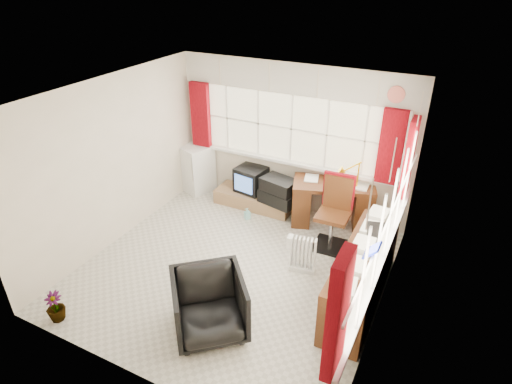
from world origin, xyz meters
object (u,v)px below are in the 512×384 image
office_chair (209,305)px  radiator (303,257)px  task_chair (335,209)px  crt_tv (251,179)px  desk (332,201)px  tv_bench (254,199)px  mini_fridge (197,168)px  credenza (362,274)px  desk_lamp (359,169)px

office_chair → radiator: (0.57, 1.52, -0.16)m
task_chair → crt_tv: 1.78m
desk → tv_bench: size_ratio=1.01×
desk → tv_bench: bearing=-176.7°
crt_tv → mini_fridge: (-1.15, 0.02, -0.03)m
task_chair → credenza: size_ratio=0.57×
office_chair → desk: bearing=39.0°
tv_bench → task_chair: bearing=-16.6°
tv_bench → crt_tv: bearing=146.7°
tv_bench → mini_fridge: 1.29m
desk_lamp → crt_tv: 1.93m
desk_lamp → tv_bench: (-1.75, -0.08, -0.93)m
desk → crt_tv: size_ratio=2.59×
mini_fridge → radiator: bearing=-27.5°
radiator → credenza: size_ratio=0.27×
credenza → mini_fridge: size_ratio=2.28×
tv_bench → office_chair: bearing=-73.3°
office_chair → mini_fridge: mini_fridge is taller
desk → credenza: bearing=-60.9°
desk_lamp → tv_bench: 1.98m
office_chair → task_chair: bearing=32.0°
desk_lamp → tv_bench: size_ratio=0.32×
crt_tv → task_chair: bearing=-17.7°
desk_lamp → office_chair: desk_lamp is taller
radiator → tv_bench: 1.93m
credenza → crt_tv: 2.86m
desk → task_chair: bearing=-69.9°
task_chair → crt_tv: task_chair is taller
desk_lamp → radiator: (-0.33, -1.39, -0.83)m
credenza → tv_bench: size_ratio=1.43×
desk_lamp → task_chair: desk_lamp is taller
credenza → tv_bench: (-2.28, 1.52, -0.27)m
desk → radiator: (0.03, -1.39, -0.19)m
credenza → mini_fridge: (-3.53, 1.60, 0.04)m
office_chair → mini_fridge: bearing=85.3°
tv_bench → credenza: bearing=-33.7°
office_chair → crt_tv: (-0.95, 2.89, 0.09)m
crt_tv → credenza: bearing=-33.7°
crt_tv → mini_fridge: 1.15m
task_chair → mini_fridge: (-2.84, 0.55, -0.17)m
tv_bench → radiator: bearing=-42.7°
task_chair → radiator: size_ratio=2.11×
desk → mini_fridge: (-2.64, -0.00, 0.03)m
task_chair → mini_fridge: bearing=169.0°
radiator → tv_bench: radiator is taller
task_chair → mini_fridge: size_ratio=1.30×
tv_bench → crt_tv: size_ratio=2.56×
office_chair → radiator: office_chair is taller
tv_bench → desk_lamp: bearing=2.6°
mini_fridge → credenza: bearing=-24.4°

